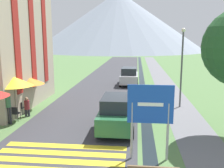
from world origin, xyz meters
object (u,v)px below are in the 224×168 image
Objects in this scene: cafe_umbrella_middle_yellow at (14,82)px; cafe_chair_middle at (15,113)px; parked_car_far at (129,76)px; streetlamp at (182,61)px; parked_car_near at (117,112)px; person_seated_far at (27,106)px; road_sign at (150,111)px; cafe_chair_far_right at (20,107)px; person_standing_terrace at (8,106)px; cafe_umbrella_rear_orange at (28,80)px.

cafe_chair_middle is at bearing -72.53° from cafe_umbrella_middle_yellow.
streetlamp is (3.86, -8.07, 2.31)m from parked_car_far.
parked_car_near is 3.38× the size of person_seated_far.
road_sign is at bearing -85.28° from parked_car_far.
person_seated_far is (-5.70, 1.61, -0.23)m from parked_car_near.
cafe_umbrella_middle_yellow is at bearing -118.20° from parked_car_far.
parked_car_near is 1.62× the size of cafe_umbrella_middle_yellow.
cafe_chair_far_right is 0.47× the size of person_standing_terrace.
streetlamp is at bearing 27.84° from cafe_chair_far_right.
road_sign is 2.48× the size of person_seated_far.
cafe_umbrella_middle_yellow reaches higher than cafe_chair_far_right.
parked_car_near reaches higher than person_standing_terrace.
parked_car_near is 4.86× the size of cafe_chair_middle.
parked_car_near is at bearing -9.96° from cafe_umbrella_middle_yellow.
parked_car_near is 12.89m from parked_car_far.
cafe_chair_middle is at bearing -64.79° from cafe_chair_far_right.
person_seated_far is at bearing 164.26° from parked_car_near.
cafe_chair_far_right is (-6.49, -11.04, -0.40)m from parked_car_far.
parked_car_far is 12.81m from cafe_chair_far_right.
cafe_umbrella_rear_orange reaches higher than parked_car_far.
road_sign is at bearing -21.29° from cafe_chair_far_right.
road_sign is 8.45m from person_standing_terrace.
parked_car_far is at bearing 49.80° from cafe_chair_middle.
person_standing_terrace reaches higher than person_seated_far.
cafe_chair_far_right is at bearing -86.91° from cafe_umbrella_rear_orange.
cafe_chair_far_right is (-0.27, 1.15, 0.00)m from cafe_chair_middle.
road_sign is 8.83m from person_seated_far.
road_sign is 3.76m from parked_car_near.
road_sign reaches higher than cafe_umbrella_rear_orange.
parked_car_near is at bearing -4.62° from cafe_chair_far_right.
cafe_chair_far_right is (-7.83, 5.11, -1.48)m from road_sign.
cafe_chair_middle is 0.78m from person_standing_terrace.
parked_car_near is 2.28× the size of person_standing_terrace.
road_sign is 1.67× the size of person_standing_terrace.
parked_car_near is 6.72m from streetlamp.
parked_car_far is at bearing 94.72° from road_sign.
parked_car_far reaches higher than person_standing_terrace.
parked_car_far reaches higher than person_seated_far.
cafe_umbrella_rear_orange is at bearing 94.19° from person_standing_terrace.
person_standing_terrace is (0.23, -3.18, -0.91)m from cafe_umbrella_rear_orange.
cafe_umbrella_rear_orange is 1.23× the size of person_standing_terrace.
cafe_chair_middle is 0.16× the size of streetlamp.
cafe_chair_middle is 0.47× the size of person_standing_terrace.
road_sign is 9.46m from cafe_chair_far_right.
person_seated_far is (0.42, 1.45, -0.38)m from person_standing_terrace.
parked_car_near is 6.12m from person_standing_terrace.
parked_car_near is 1.85× the size of cafe_umbrella_rear_orange.
streetlamp is at bearing 9.08° from cafe_chair_middle.
parked_car_near is at bearing -1.44° from person_standing_terrace.
streetlamp reaches higher than person_standing_terrace.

